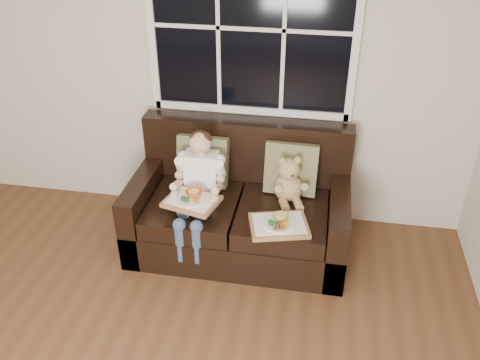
% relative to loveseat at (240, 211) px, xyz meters
% --- Properties ---
extents(room_walls, '(4.52, 5.02, 2.71)m').
position_rel_loveseat_xyz_m(room_walls, '(-0.43, -2.02, 1.28)').
color(room_walls, '#BCB29C').
rests_on(room_walls, ground).
extents(window_back, '(1.62, 0.04, 1.37)m').
position_rel_loveseat_xyz_m(window_back, '(0.00, 0.46, 1.34)').
color(window_back, black).
rests_on(window_back, room_walls).
extents(loveseat, '(1.70, 0.92, 0.96)m').
position_rel_loveseat_xyz_m(loveseat, '(0.00, 0.00, 0.00)').
color(loveseat, black).
rests_on(loveseat, ground).
extents(pillow_left, '(0.42, 0.20, 0.42)m').
position_rel_loveseat_xyz_m(pillow_left, '(-0.33, 0.15, 0.35)').
color(pillow_left, olive).
rests_on(pillow_left, loveseat).
extents(pillow_right, '(0.42, 0.20, 0.43)m').
position_rel_loveseat_xyz_m(pillow_right, '(0.38, 0.15, 0.35)').
color(pillow_right, olive).
rests_on(pillow_right, loveseat).
extents(child, '(0.37, 0.59, 0.85)m').
position_rel_loveseat_xyz_m(child, '(-0.30, -0.12, 0.33)').
color(child, white).
rests_on(child, loveseat).
extents(teddy_bear, '(0.27, 0.32, 0.39)m').
position_rel_loveseat_xyz_m(teddy_bear, '(0.37, 0.02, 0.30)').
color(teddy_bear, tan).
rests_on(teddy_bear, loveseat).
extents(tray_left, '(0.44, 0.38, 0.09)m').
position_rel_loveseat_xyz_m(tray_left, '(-0.31, -0.30, 0.26)').
color(tray_left, '#9F7248').
rests_on(tray_left, child).
extents(tray_right, '(0.48, 0.41, 0.09)m').
position_rel_loveseat_xyz_m(tray_right, '(0.35, -0.36, 0.17)').
color(tray_right, '#9F7248').
rests_on(tray_right, loveseat).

